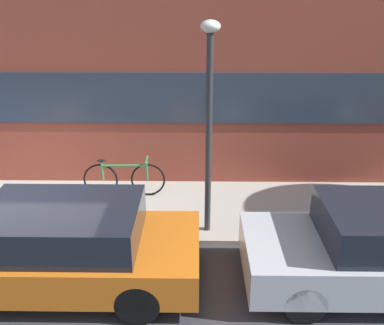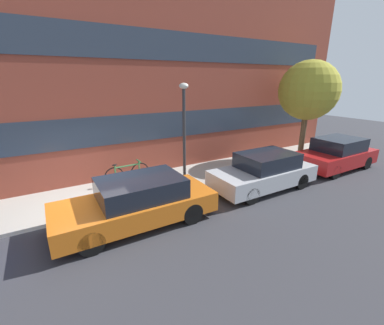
{
  "view_description": "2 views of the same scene",
  "coord_description": "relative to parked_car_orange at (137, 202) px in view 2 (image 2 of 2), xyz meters",
  "views": [
    {
      "loc": [
        3.1,
        -6.49,
        4.31
      ],
      "look_at": [
        3.0,
        0.45,
        1.44
      ],
      "focal_mm": 40.0,
      "sensor_mm": 36.0,
      "label": 1
    },
    {
      "loc": [
        -1.0,
        -7.45,
        3.93
      ],
      "look_at": [
        3.59,
        0.36,
        1.0
      ],
      "focal_mm": 24.0,
      "sensor_mm": 36.0,
      "label": 2
    }
  ],
  "objects": [
    {
      "name": "ground_plane",
      "position": [
        -0.98,
        1.05,
        -0.67
      ],
      "size": [
        56.0,
        56.0,
        0.0
      ],
      "primitive_type": "plane",
      "color": "#333338"
    },
    {
      "name": "sidewalk_strip",
      "position": [
        -0.98,
        2.3,
        -0.61
      ],
      "size": [
        28.0,
        2.5,
        0.11
      ],
      "color": "#A8A399",
      "rests_on": "ground_plane"
    },
    {
      "name": "rowhouse_facade",
      "position": [
        -0.98,
        3.99,
        4.08
      ],
      "size": [
        28.0,
        1.02,
        9.48
      ],
      "color": "brown",
      "rests_on": "ground_plane"
    },
    {
      "name": "parked_car_orange",
      "position": [
        0.0,
        0.0,
        0.0
      ],
      "size": [
        4.4,
        1.8,
        1.34
      ],
      "rotation": [
        0.0,
        0.0,
        3.14
      ],
      "color": "#D16619",
      "rests_on": "ground_plane"
    },
    {
      "name": "parked_car_silver",
      "position": [
        4.9,
        0.0,
        0.0
      ],
      "size": [
        4.04,
        1.7,
        1.37
      ],
      "rotation": [
        0.0,
        0.0,
        3.14
      ],
      "color": "#B2B5BA",
      "rests_on": "ground_plane"
    },
    {
      "name": "parked_car_red",
      "position": [
        9.45,
        0.0,
        0.03
      ],
      "size": [
        3.93,
        1.78,
        1.42
      ],
      "rotation": [
        0.0,
        0.0,
        3.14
      ],
      "color": "#AD1919",
      "rests_on": "ground_plane"
    },
    {
      "name": "bicycle",
      "position": [
        0.56,
        2.81,
        -0.14
      ],
      "size": [
        1.75,
        0.44,
        0.84
      ],
      "rotation": [
        0.0,
        0.0,
        0.03
      ],
      "color": "black",
      "rests_on": "sidewalk_strip"
    },
    {
      "name": "street_tree",
      "position": [
        8.96,
        1.52,
        2.77
      ],
      "size": [
        2.72,
        2.72,
        4.71
      ],
      "color": "brown",
      "rests_on": "sidewalk_strip"
    },
    {
      "name": "lamp_post",
      "position": [
        2.31,
        1.44,
        1.81
      ],
      "size": [
        0.32,
        0.32,
        3.72
      ],
      "color": "#2D2D30",
      "rests_on": "sidewalk_strip"
    }
  ]
}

